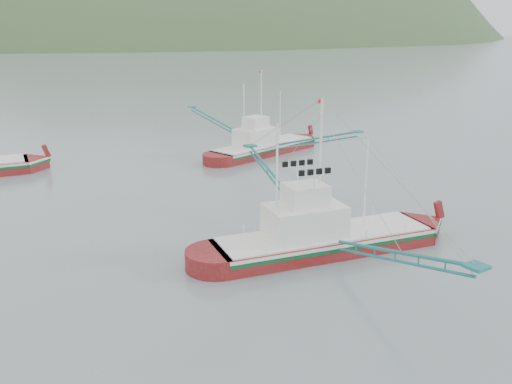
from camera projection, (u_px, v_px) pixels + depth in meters
ground at (304, 259)px, 38.33m from camera, size 1200.00×1200.00×0.00m
main_boat at (322, 224)px, 39.03m from camera, size 16.10×27.97×11.44m
bg_boat_right at (263, 138)px, 68.39m from camera, size 15.12×26.03×10.71m
headland_right at (226, 40)px, 509.28m from camera, size 684.00×432.00×306.00m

